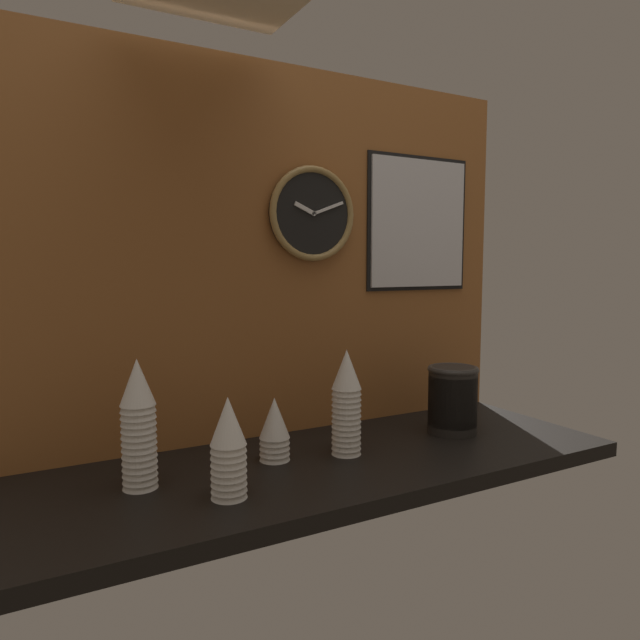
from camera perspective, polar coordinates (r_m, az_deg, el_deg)
ground_plane at (r=1.50m, az=-0.32°, el=-14.49°), size 1.60×0.56×0.04m
wall_tiled_back at (r=1.64m, az=-4.78°, el=6.68°), size 1.60×0.03×1.05m
cup_stack_left at (r=1.33m, az=-17.69°, el=-9.87°), size 0.08×0.08×0.29m
cup_stack_center at (r=1.46m, az=-4.57°, el=-10.80°), size 0.08×0.08×0.16m
cup_stack_center_left at (r=1.24m, az=-9.14°, el=-12.48°), size 0.08×0.08×0.22m
cup_stack_center_right at (r=1.49m, az=2.72°, el=-8.23°), size 0.08×0.08×0.28m
bowl_stack_far_right at (r=1.73m, az=13.11°, el=-7.62°), size 0.15×0.15×0.20m
wall_clock at (r=1.67m, az=-0.76°, el=10.57°), size 0.27×0.03×0.27m
menu_board at (r=1.89m, az=9.81°, el=9.48°), size 0.39×0.01×0.43m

